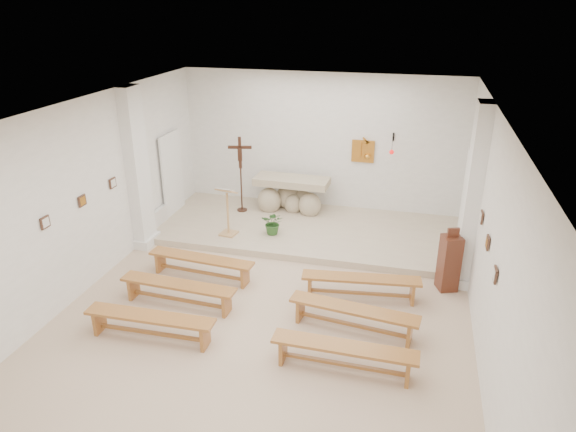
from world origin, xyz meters
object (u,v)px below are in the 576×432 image
(altar, at_px, (291,197))
(bench_left_front, at_px, (201,262))
(donation_pedestal, at_px, (449,263))
(bench_left_third, at_px, (150,321))
(crucifix_stand, at_px, (241,169))
(bench_right_front, at_px, (361,282))
(bench_left_second, at_px, (178,289))
(bench_right_second, at_px, (353,313))
(lectern, at_px, (227,211))
(bench_right_third, at_px, (344,352))

(altar, bearing_deg, bench_left_front, -103.40)
(donation_pedestal, bearing_deg, bench_left_third, -169.89)
(crucifix_stand, height_order, bench_right_front, crucifix_stand)
(altar, height_order, bench_left_third, altar)
(bench_right_front, bearing_deg, altar, 114.99)
(bench_left_second, relative_size, bench_right_second, 0.99)
(bench_left_front, distance_m, bench_left_third, 2.05)
(bench_right_front, bearing_deg, bench_left_second, -168.98)
(bench_left_front, bearing_deg, crucifix_stand, 99.07)
(bench_left_second, height_order, bench_left_third, same)
(donation_pedestal, bearing_deg, bench_left_front, 168.32)
(altar, relative_size, bench_right_front, 0.85)
(donation_pedestal, bearing_deg, lectern, 147.63)
(lectern, distance_m, bench_right_third, 4.96)
(bench_left_third, xyz_separation_m, bench_right_third, (3.12, 0.00, 0.00))
(bench_right_second, xyz_separation_m, bench_left_third, (-3.12, -1.02, 0.00))
(lectern, xyz_separation_m, bench_right_second, (3.20, -2.74, -0.38))
(bench_right_front, distance_m, bench_left_second, 3.29)
(lectern, xyz_separation_m, donation_pedestal, (4.74, -0.96, -0.17))
(bench_right_front, height_order, bench_left_second, same)
(crucifix_stand, height_order, bench_left_third, crucifix_stand)
(altar, bearing_deg, bench_right_third, -66.74)
(bench_left_front, relative_size, bench_right_third, 1.01)
(lectern, height_order, bench_right_second, lectern)
(altar, distance_m, lectern, 2.05)
(lectern, relative_size, donation_pedestal, 0.92)
(altar, xyz_separation_m, lectern, (-1.02, -1.76, 0.21))
(lectern, relative_size, bench_left_second, 0.54)
(bench_left_front, bearing_deg, bench_right_third, -28.73)
(bench_left_second, distance_m, bench_right_third, 3.29)
(bench_left_front, relative_size, bench_right_second, 1.00)
(donation_pedestal, xyz_separation_m, bench_right_front, (-1.54, -0.76, -0.22))
(altar, relative_size, bench_right_second, 0.85)
(donation_pedestal, xyz_separation_m, bench_left_front, (-4.66, -0.76, -0.22))
(bench_left_front, height_order, bench_left_third, same)
(lectern, bearing_deg, crucifix_stand, 104.01)
(altar, height_order, lectern, lectern)
(lectern, distance_m, donation_pedestal, 4.84)
(altar, relative_size, bench_left_third, 0.86)
(bench_right_front, distance_m, bench_right_third, 2.05)
(bench_right_front, relative_size, bench_right_third, 1.01)
(donation_pedestal, distance_m, bench_right_front, 1.73)
(bench_left_front, height_order, bench_right_third, same)
(bench_left_front, xyz_separation_m, bench_right_third, (3.12, -2.05, 0.00))
(donation_pedestal, relative_size, bench_left_third, 0.59)
(crucifix_stand, bearing_deg, altar, 2.88)
(altar, relative_size, donation_pedestal, 1.47)
(crucifix_stand, height_order, bench_right_second, crucifix_stand)
(donation_pedestal, height_order, bench_left_second, donation_pedestal)
(altar, height_order, bench_left_second, altar)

